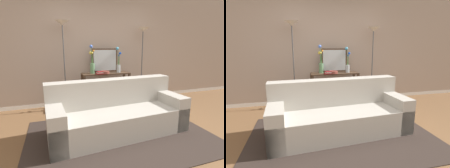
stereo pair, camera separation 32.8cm
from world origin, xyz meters
The scene contains 13 objects.
ground_plane centered at (0.00, 0.00, -0.01)m, with size 16.00×16.00×0.02m, color brown.
back_wall centered at (0.00, 2.20, 1.48)m, with size 12.00×0.15×2.96m.
area_rug centered at (-0.02, 0.24, 0.01)m, with size 2.94×2.01×0.01m.
couch centered at (-0.02, 0.40, 0.32)m, with size 2.30×0.99×0.88m.
console_table centered at (0.19, 1.77, 0.56)m, with size 1.13×0.39×0.82m.
floor_lamp_left centered at (-0.75, 1.80, 1.55)m, with size 0.28×0.28×1.97m.
floor_lamp_right centered at (1.17, 1.80, 1.49)m, with size 0.28×0.28×1.89m.
wall_mirror centered at (0.22, 1.93, 1.10)m, with size 0.64×0.02×0.57m.
vase_tall_flowers centered at (-0.13, 1.79, 1.05)m, with size 0.12×0.12×0.65m.
vase_short_flowers centered at (0.50, 1.74, 1.04)m, with size 0.13×0.10×0.60m.
fruit_bowl centered at (0.14, 1.65, 0.85)m, with size 0.20×0.20×0.06m.
book_stack centered at (0.02, 1.64, 0.84)m, with size 0.20×0.14×0.06m.
book_row_under_console centered at (-0.05, 1.77, 0.06)m, with size 0.44×0.17×0.12m.
Camera 1 is at (-1.00, -2.21, 1.44)m, focal length 28.09 mm.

